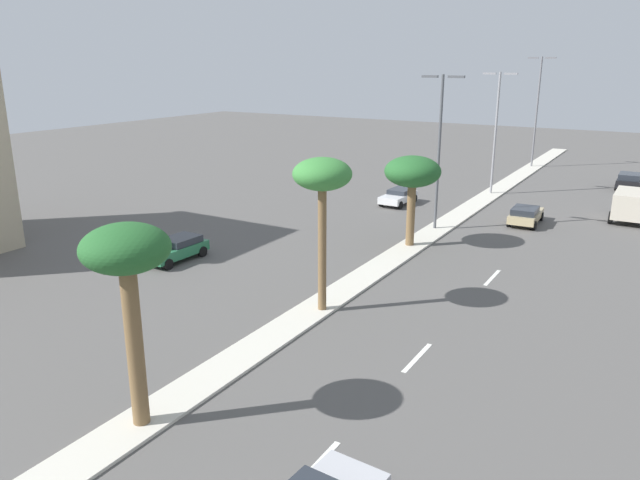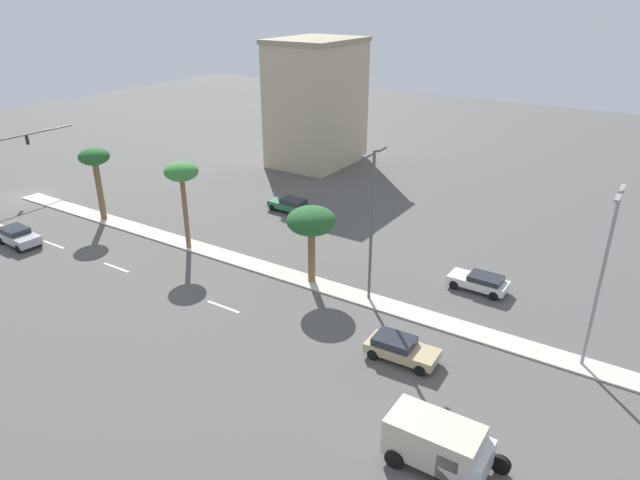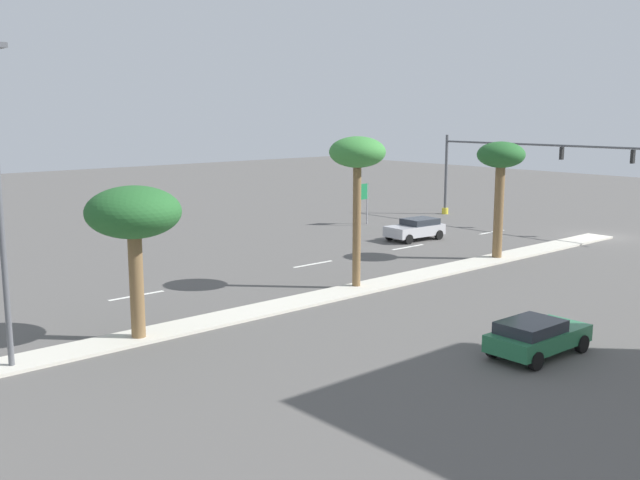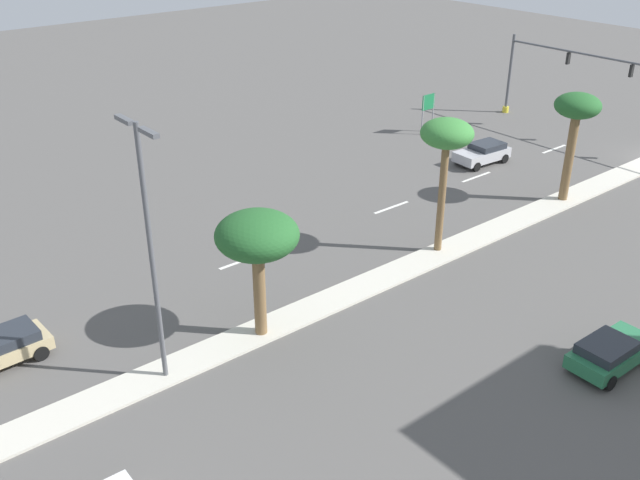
% 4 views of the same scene
% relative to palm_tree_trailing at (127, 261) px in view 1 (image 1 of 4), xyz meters
% --- Properties ---
extents(ground_plane, '(160.00, 160.00, 0.00)m').
position_rel_palm_tree_trailing_xyz_m(ground_plane, '(-0.07, 21.59, -5.62)').
color(ground_plane, '#565451').
extents(median_curb, '(1.80, 85.91, 0.12)m').
position_rel_palm_tree_trailing_xyz_m(median_curb, '(-0.07, 31.13, -5.56)').
color(median_curb, beige).
rests_on(median_curb, ground).
extents(lane_stripe_rear, '(0.20, 2.80, 0.01)m').
position_rel_palm_tree_trailing_xyz_m(lane_stripe_rear, '(5.94, 1.04, -5.62)').
color(lane_stripe_rear, silver).
rests_on(lane_stripe_rear, ground).
extents(lane_stripe_front, '(0.20, 2.80, 0.01)m').
position_rel_palm_tree_trailing_xyz_m(lane_stripe_front, '(5.94, 8.96, -5.62)').
color(lane_stripe_front, silver).
rests_on(lane_stripe_front, ground).
extents(lane_stripe_far, '(0.20, 2.80, 0.01)m').
position_rel_palm_tree_trailing_xyz_m(lane_stripe_far, '(5.94, 19.80, -5.62)').
color(lane_stripe_far, silver).
rests_on(lane_stripe_far, ground).
extents(palm_tree_trailing, '(2.70, 2.70, 6.66)m').
position_rel_palm_tree_trailing_xyz_m(palm_tree_trailing, '(0.00, 0.00, 0.00)').
color(palm_tree_trailing, brown).
rests_on(palm_tree_trailing, median_curb).
extents(palm_tree_front, '(2.67, 2.67, 7.19)m').
position_rel_palm_tree_trailing_xyz_m(palm_tree_front, '(0.28, 11.06, 0.67)').
color(palm_tree_front, brown).
rests_on(palm_tree_front, median_curb).
extents(palm_tree_mid, '(3.50, 3.50, 5.68)m').
position_rel_palm_tree_trailing_xyz_m(palm_tree_mid, '(-0.23, 22.90, -0.90)').
color(palm_tree_mid, brown).
rests_on(palm_tree_mid, median_curb).
extents(street_lamp_left, '(2.90, 0.24, 10.42)m').
position_rel_palm_tree_trailing_xyz_m(street_lamp_left, '(-0.28, 27.58, 0.56)').
color(street_lamp_left, '#515459').
rests_on(street_lamp_left, median_curb).
extents(street_lamp_inboard, '(2.90, 0.24, 10.38)m').
position_rel_palm_tree_trailing_xyz_m(street_lamp_inboard, '(-0.19, 41.34, 0.54)').
color(street_lamp_inboard, gray).
rests_on(street_lamp_inboard, median_curb).
extents(street_lamp_far, '(2.90, 0.24, 11.72)m').
position_rel_palm_tree_trailing_xyz_m(street_lamp_far, '(-0.28, 58.00, 1.23)').
color(street_lamp_far, slate).
rests_on(street_lamp_far, median_curb).
extents(sedan_black_trailing, '(2.07, 4.43, 1.51)m').
position_rel_palm_tree_trailing_xyz_m(sedan_black_trailing, '(10.14, 50.15, -4.82)').
color(sedan_black_trailing, black).
rests_on(sedan_black_trailing, ground).
extents(sedan_white_far, '(1.97, 4.13, 1.24)m').
position_rel_palm_tree_trailing_xyz_m(sedan_white_far, '(-5.64, 33.57, -4.93)').
color(sedan_white_far, silver).
rests_on(sedan_white_far, ground).
extents(sedan_green_right, '(2.00, 4.08, 1.32)m').
position_rel_palm_tree_trailing_xyz_m(sedan_green_right, '(-11.07, 13.28, -4.90)').
color(sedan_green_right, '#287047').
rests_on(sedan_green_right, ground).
extents(sedan_tan_center, '(2.08, 4.21, 1.31)m').
position_rel_palm_tree_trailing_xyz_m(sedan_tan_center, '(4.82, 32.34, -4.91)').
color(sedan_tan_center, tan).
rests_on(sedan_tan_center, ground).
extents(box_truck, '(2.50, 5.26, 2.26)m').
position_rel_palm_tree_trailing_xyz_m(box_truck, '(11.24, 37.36, -4.36)').
color(box_truck, silver).
rests_on(box_truck, ground).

